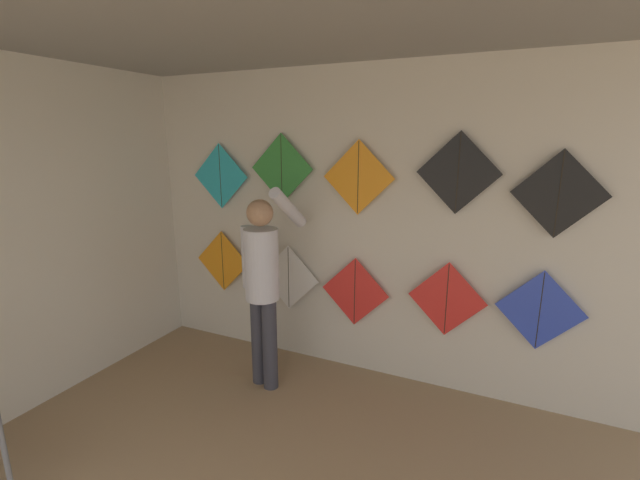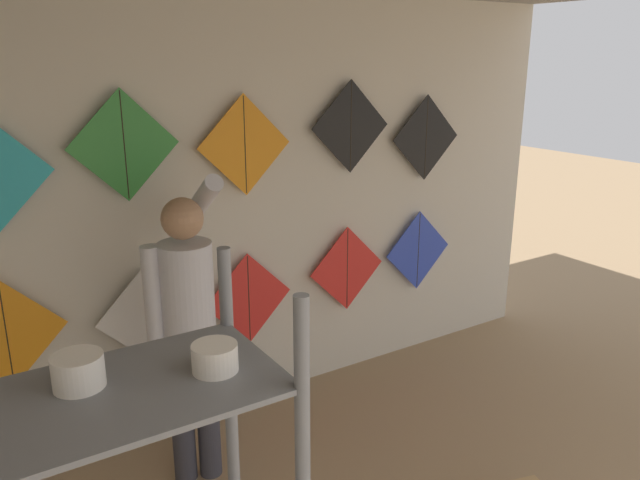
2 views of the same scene
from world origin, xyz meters
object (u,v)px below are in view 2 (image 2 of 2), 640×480
(kite_1, at_px, (148,315))
(kite_9, at_px, (426,138))
(kite_3, at_px, (347,269))
(kite_0, at_px, (6,335))
(kite_8, at_px, (351,127))
(kite_4, at_px, (418,250))
(kite_6, at_px, (124,146))
(shopkeeper, at_px, (188,317))
(kite_2, at_px, (249,299))
(kite_7, at_px, (245,145))

(kite_1, bearing_deg, kite_9, 0.00)
(kite_3, height_order, kite_9, kite_9)
(kite_0, xyz_separation_m, kite_8, (2.33, 0.00, 1.01))
(kite_4, bearing_deg, kite_8, 180.00)
(kite_1, distance_m, kite_9, 2.44)
(kite_0, bearing_deg, kite_6, 0.00)
(shopkeeper, bearing_deg, kite_4, 29.31)
(kite_2, height_order, kite_7, kite_7)
(shopkeeper, bearing_deg, kite_7, 55.48)
(kite_0, xyz_separation_m, kite_3, (2.32, 0.00, -0.05))
(kite_2, height_order, kite_9, kite_9)
(kite_7, bearing_deg, kite_6, 180.00)
(kite_2, xyz_separation_m, kite_4, (1.52, 0.00, 0.09))
(shopkeeper, xyz_separation_m, kite_3, (1.46, 0.56, -0.16))
(kite_6, bearing_deg, kite_1, 0.00)
(kite_0, distance_m, kite_8, 2.54)
(kite_4, bearing_deg, kite_1, 180.00)
(kite_3, bearing_deg, shopkeeper, -159.15)
(kite_0, bearing_deg, kite_2, 0.00)
(kite_2, bearing_deg, kite_6, 180.00)
(kite_2, bearing_deg, kite_7, 0.00)
(kite_1, height_order, kite_3, kite_3)
(shopkeeper, distance_m, kite_9, 2.39)
(kite_1, height_order, kite_9, kite_9)
(shopkeeper, height_order, kite_3, shopkeeper)
(shopkeeper, distance_m, kite_7, 1.19)
(kite_6, distance_m, kite_8, 1.59)
(kite_0, relative_size, kite_9, 1.00)
(kite_6, xyz_separation_m, kite_8, (1.59, 0.00, 0.01))
(kite_8, bearing_deg, kite_6, 180.00)
(kite_8, bearing_deg, kite_9, 0.00)
(kite_7, bearing_deg, kite_8, 0.00)
(kite_4, xyz_separation_m, kite_6, (-2.28, 0.00, 1.02))
(shopkeeper, relative_size, kite_8, 2.77)
(kite_4, distance_m, kite_9, 0.91)
(kite_9, bearing_deg, kite_7, 180.00)
(kite_1, xyz_separation_m, kite_2, (0.70, 0.00, -0.04))
(kite_1, xyz_separation_m, kite_8, (1.54, 0.00, 1.08))
(kite_2, height_order, kite_6, kite_6)
(shopkeeper, height_order, kite_4, shopkeeper)
(kite_4, height_order, kite_7, kite_7)
(kite_4, xyz_separation_m, kite_9, (0.03, 0.00, 0.91))
(kite_2, distance_m, kite_7, 1.05)
(shopkeeper, relative_size, kite_1, 2.77)
(kite_6, xyz_separation_m, kite_7, (0.76, 0.00, -0.06))
(kite_6, distance_m, kite_7, 0.76)
(kite_8, distance_m, kite_9, 0.72)
(kite_1, height_order, kite_2, kite_1)
(shopkeeper, height_order, kite_0, shopkeeper)
(kite_8, bearing_deg, shopkeeper, -159.34)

